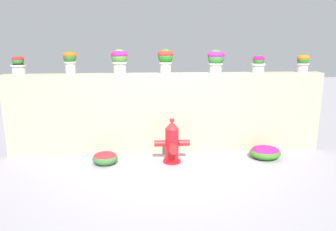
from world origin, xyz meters
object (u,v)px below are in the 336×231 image
(potted_plant_2, at_px, (119,59))
(flower_bush_right, at_px, (265,152))
(potted_plant_1, at_px, (70,60))
(potted_plant_3, at_px, (166,58))
(potted_plant_4, at_px, (216,59))
(flower_bush_left, at_px, (105,158))
(potted_plant_5, at_px, (258,63))
(potted_plant_0, at_px, (18,64))
(potted_plant_6, at_px, (303,62))
(fire_hydrant, at_px, (172,143))

(potted_plant_2, distance_m, flower_bush_right, 3.15)
(potted_plant_1, height_order, flower_bush_right, potted_plant_1)
(potted_plant_3, distance_m, flower_bush_right, 2.51)
(potted_plant_4, xyz_separation_m, flower_bush_left, (-2.04, -0.63, -1.65))
(potted_plant_5, bearing_deg, potted_plant_0, 179.82)
(potted_plant_1, height_order, flower_bush_left, potted_plant_1)
(potted_plant_3, xyz_separation_m, potted_plant_6, (2.62, 0.05, -0.09))
(potted_plant_0, relative_size, potted_plant_3, 0.77)
(potted_plant_5, relative_size, flower_bush_left, 0.76)
(potted_plant_0, xyz_separation_m, flower_bush_left, (1.54, -0.64, -1.58))
(potted_plant_0, bearing_deg, potted_plant_4, -0.28)
(potted_plant_3, distance_m, potted_plant_6, 2.62)
(potted_plant_5, bearing_deg, potted_plant_3, -178.72)
(potted_plant_4, bearing_deg, potted_plant_3, -177.84)
(potted_plant_0, distance_m, flower_bush_left, 2.30)
(potted_plant_6, height_order, flower_bush_right, potted_plant_6)
(potted_plant_4, height_order, potted_plant_5, potted_plant_4)
(potted_plant_2, height_order, flower_bush_left, potted_plant_2)
(potted_plant_6, bearing_deg, potted_plant_3, -179.00)
(potted_plant_0, bearing_deg, potted_plant_6, -0.08)
(potted_plant_1, bearing_deg, potted_plant_4, -0.16)
(potted_plant_0, height_order, potted_plant_3, potted_plant_3)
(potted_plant_5, height_order, fire_hydrant, potted_plant_5)
(potted_plant_4, relative_size, potted_plant_5, 1.30)
(potted_plant_0, xyz_separation_m, potted_plant_3, (2.64, -0.05, 0.10))
(fire_hydrant, bearing_deg, potted_plant_5, 20.68)
(potted_plant_1, distance_m, potted_plant_5, 3.48)
(potted_plant_1, height_order, potted_plant_4, potted_plant_4)
(potted_plant_3, bearing_deg, flower_bush_left, -151.73)
(potted_plant_1, height_order, potted_plant_2, potted_plant_2)
(potted_plant_6, bearing_deg, flower_bush_left, -170.28)
(potted_plant_4, bearing_deg, potted_plant_1, 179.84)
(potted_plant_5, bearing_deg, potted_plant_1, 179.94)
(flower_bush_left, bearing_deg, potted_plant_1, 134.55)
(potted_plant_2, bearing_deg, flower_bush_right, -10.96)
(potted_plant_3, distance_m, potted_plant_4, 0.94)
(potted_plant_0, distance_m, potted_plant_1, 0.92)
(potted_plant_1, bearing_deg, potted_plant_2, -3.07)
(potted_plant_6, xyz_separation_m, flower_bush_right, (-0.83, -0.56, -1.59))
(potted_plant_5, bearing_deg, potted_plant_2, -179.03)
(flower_bush_right, bearing_deg, potted_plant_0, 172.72)
(potted_plant_2, distance_m, flower_bush_left, 1.78)
(potted_plant_4, xyz_separation_m, flower_bush_right, (0.85, -0.55, -1.65))
(potted_plant_0, distance_m, potted_plant_4, 3.58)
(potted_plant_2, relative_size, flower_bush_right, 0.79)
(flower_bush_right, bearing_deg, potted_plant_5, 94.01)
(potted_plant_0, height_order, potted_plant_4, potted_plant_4)
(potted_plant_2, distance_m, potted_plant_4, 1.78)
(potted_plant_0, xyz_separation_m, fire_hydrant, (2.71, -0.65, -1.34))
(potted_plant_6, bearing_deg, potted_plant_2, -179.17)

